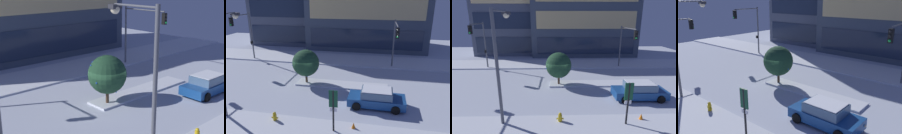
% 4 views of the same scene
% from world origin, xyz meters
% --- Properties ---
extents(ground, '(52.00, 52.00, 0.00)m').
position_xyz_m(ground, '(0.00, 0.00, 0.00)').
color(ground, silver).
extents(curb_strip_far, '(52.00, 5.20, 0.14)m').
position_xyz_m(curb_strip_far, '(0.00, 8.83, 0.07)').
color(curb_strip_far, silver).
rests_on(curb_strip_far, ground).
extents(median_strip, '(9.00, 1.80, 0.14)m').
position_xyz_m(median_strip, '(3.83, 0.24, 0.07)').
color(median_strip, silver).
rests_on(median_strip, ground).
extents(car_near, '(4.59, 2.19, 1.49)m').
position_xyz_m(car_near, '(7.33, -3.34, 0.71)').
color(car_near, '#19478C').
rests_on(car_near, ground).
extents(traffic_light_corner_far_right, '(0.32, 5.15, 5.81)m').
position_xyz_m(traffic_light_corner_far_right, '(8.94, 4.93, 4.11)').
color(traffic_light_corner_far_right, '#565960').
rests_on(traffic_light_corner_far_right, ground).
extents(traffic_light_corner_far_left, '(0.32, 4.06, 6.35)m').
position_xyz_m(traffic_light_corner_far_left, '(-9.78, 5.55, 4.32)').
color(traffic_light_corner_far_left, '#565960').
rests_on(traffic_light_corner_far_left, ground).
extents(fire_hydrant, '(0.48, 0.26, 0.77)m').
position_xyz_m(fire_hydrant, '(0.39, -6.98, 0.37)').
color(fire_hydrant, gold).
rests_on(fire_hydrant, ground).
extents(parking_info_sign, '(0.55, 0.12, 2.99)m').
position_xyz_m(parking_info_sign, '(4.71, -7.41, 1.91)').
color(parking_info_sign, black).
rests_on(parking_info_sign, ground).
extents(decorated_tree_median, '(2.64, 2.64, 3.48)m').
position_xyz_m(decorated_tree_median, '(0.29, 0.09, 2.16)').
color(decorated_tree_median, '#473323').
rests_on(decorated_tree_median, ground).
extents(construction_cone, '(0.36, 0.36, 0.55)m').
position_xyz_m(construction_cone, '(5.95, -6.88, 0.28)').
color(construction_cone, orange).
rests_on(construction_cone, ground).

